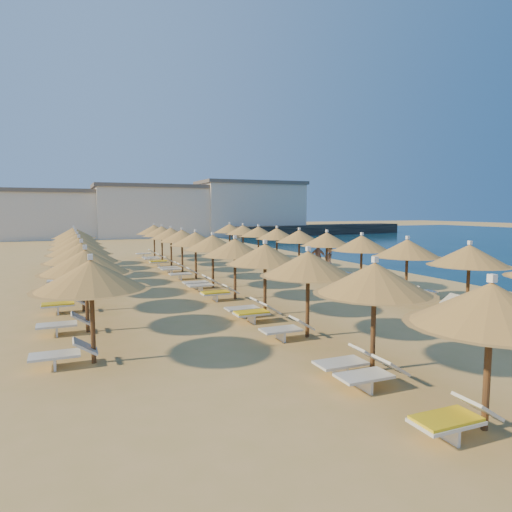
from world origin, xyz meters
name	(u,v)px	position (x,y,z in m)	size (l,w,h in m)	color
ground	(281,292)	(0.00, 0.00, 0.00)	(220.00, 220.00, 0.00)	tan
jetty	(320,230)	(27.35, 42.59, 0.75)	(30.00, 4.00, 1.50)	black
hotel_blocks	(159,211)	(3.15, 46.10, 3.70)	(45.27, 9.83, 8.10)	beige
parasol_row_east	(327,240)	(3.89, 2.29, 2.20)	(2.91, 34.77, 2.77)	brown
parasol_row_west	(213,243)	(-2.63, 2.29, 2.20)	(2.91, 34.77, 2.77)	brown
parasol_row_inland	(78,245)	(-8.76, 3.88, 2.20)	(2.91, 25.21, 2.77)	brown
loungers	(237,278)	(-1.25, 2.52, 0.34)	(15.63, 33.41, 0.66)	silver
beachgoer_a	(329,263)	(4.44, 2.87, 0.87)	(0.63, 0.42, 1.74)	tan
beachgoer_c	(318,257)	(5.26, 5.55, 0.87)	(1.02, 0.42, 1.74)	tan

